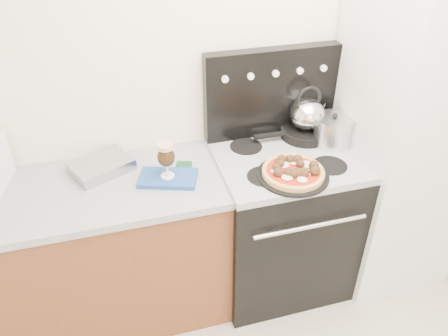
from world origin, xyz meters
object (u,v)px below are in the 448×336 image
object	(u,v)px
oven_mitt	(168,178)
tea_kettle	(307,112)
beer_glass	(166,160)
stock_pot	(333,131)
skillet	(305,133)
fridge	(403,136)
pizza	(293,171)
pizza_pan	(293,175)
base_cabinet	(91,258)
stove_body	(280,223)

from	to	relation	value
oven_mitt	tea_kettle	bearing A→B (deg)	12.69
beer_glass	stock_pot	xyz separation A→B (m)	(0.94, 0.08, -0.02)
oven_mitt	stock_pot	size ratio (longest dim) A/B	1.39
skillet	tea_kettle	distance (m)	0.13
fridge	stock_pot	world-z (taller)	fridge
pizza	pizza_pan	bearing A→B (deg)	0.00
base_cabinet	fridge	world-z (taller)	fridge
tea_kettle	stock_pot	bearing A→B (deg)	-25.83
pizza_pan	stock_pot	world-z (taller)	stock_pot
fridge	beer_glass	world-z (taller)	fridge
pizza	tea_kettle	size ratio (longest dim) A/B	1.43
pizza_pan	tea_kettle	world-z (taller)	tea_kettle
base_cabinet	pizza_pan	world-z (taller)	pizza_pan
tea_kettle	fridge	bearing A→B (deg)	-1.76
stove_body	tea_kettle	xyz separation A→B (m)	(0.18, 0.17, 0.64)
stove_body	pizza_pan	world-z (taller)	pizza_pan
fridge	oven_mitt	world-z (taller)	fridge
pizza_pan	pizza	world-z (taller)	pizza
beer_glass	pizza_pan	world-z (taller)	beer_glass
stove_body	oven_mitt	size ratio (longest dim) A/B	3.06
oven_mitt	beer_glass	distance (m)	0.11
beer_glass	base_cabinet	bearing A→B (deg)	174.49
pizza	stock_pot	distance (m)	0.42
oven_mitt	pizza	world-z (taller)	pizza
base_cabinet	skillet	xyz separation A→B (m)	(1.29, 0.14, 0.51)
oven_mitt	base_cabinet	bearing A→B (deg)	174.49
pizza	tea_kettle	bearing A→B (deg)	57.42
oven_mitt	beer_glass	size ratio (longest dim) A/B	1.52
stove_body	beer_glass	xyz separation A→B (m)	(-0.65, -0.02, 0.58)
oven_mitt	pizza_pan	world-z (taller)	pizza_pan
base_cabinet	stock_pot	world-z (taller)	stock_pot
skillet	tea_kettle	size ratio (longest dim) A/B	1.28
beer_glass	tea_kettle	xyz separation A→B (m)	(0.83, 0.19, 0.06)
base_cabinet	beer_glass	bearing A→B (deg)	-5.51
pizza_pan	base_cabinet	bearing A→B (deg)	168.89
tea_kettle	stock_pot	distance (m)	0.18
base_cabinet	stock_pot	bearing A→B (deg)	1.36
beer_glass	pizza_pan	size ratio (longest dim) A/B	0.52
stove_body	pizza	distance (m)	0.55
oven_mitt	pizza	xyz separation A→B (m)	(0.61, -0.16, 0.04)
skillet	beer_glass	bearing A→B (deg)	-167.31
fridge	pizza	size ratio (longest dim) A/B	6.09
skillet	pizza_pan	bearing A→B (deg)	-122.58
pizza	stove_body	bearing A→B (deg)	76.80
base_cabinet	oven_mitt	xyz separation A→B (m)	(0.46, -0.04, 0.48)
pizza_pan	stock_pot	size ratio (longest dim) A/B	1.75
base_cabinet	pizza_pan	xyz separation A→B (m)	(1.06, -0.21, 0.50)
skillet	stock_pot	size ratio (longest dim) A/B	1.35
base_cabinet	pizza	distance (m)	1.20
pizza_pan	fridge	bearing A→B (deg)	12.05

